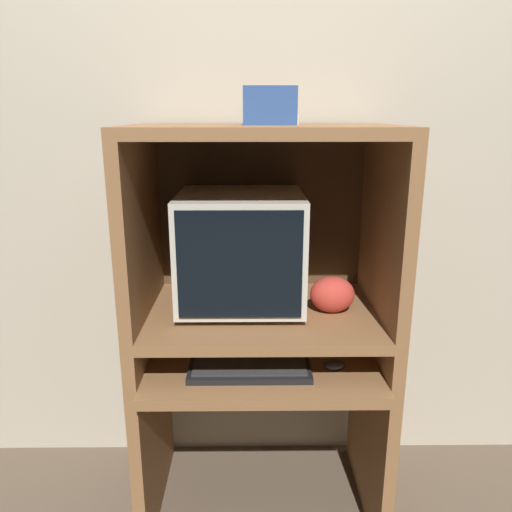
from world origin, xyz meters
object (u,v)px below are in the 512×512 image
object	(u,v)px
crt_monitor	(241,249)
storage_box	(269,106)
keyboard	(250,369)
mouse	(334,365)
snack_bag	(332,294)
book_stack	(271,116)

from	to	relation	value
crt_monitor	storage_box	world-z (taller)	storage_box
crt_monitor	keyboard	xyz separation A→B (m)	(0.03, -0.20, -0.34)
mouse	snack_bag	world-z (taller)	snack_bag
crt_monitor	storage_box	bearing A→B (deg)	-28.30
mouse	snack_bag	xyz separation A→B (m)	(0.01, 0.12, 0.20)
crt_monitor	snack_bag	size ratio (longest dim) A/B	2.78
crt_monitor	storage_box	size ratio (longest dim) A/B	2.59
keyboard	mouse	xyz separation A→B (m)	(0.27, 0.02, 0.00)
mouse	snack_bag	bearing A→B (deg)	87.49
crt_monitor	snack_bag	distance (m)	0.34
keyboard	snack_bag	size ratio (longest dim) A/B	2.60
keyboard	crt_monitor	bearing A→B (deg)	98.25
crt_monitor	book_stack	world-z (taller)	book_stack
keyboard	storage_box	bearing A→B (deg)	67.46
crt_monitor	book_stack	bearing A→B (deg)	3.23
keyboard	snack_bag	distance (m)	0.37
storage_box	snack_bag	bearing A→B (deg)	-3.86
keyboard	mouse	distance (m)	0.27
keyboard	storage_box	world-z (taller)	storage_box
book_stack	storage_box	xyz separation A→B (m)	(-0.01, -0.06, 0.03)
crt_monitor	mouse	bearing A→B (deg)	-31.25
book_stack	storage_box	bearing A→B (deg)	-97.90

